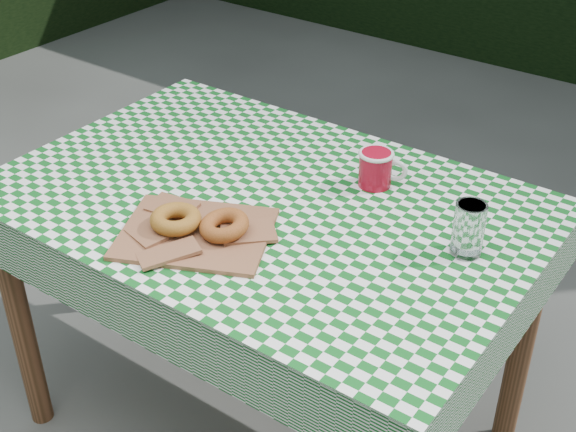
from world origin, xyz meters
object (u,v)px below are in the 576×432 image
object	(u,v)px
paper_bag	(196,232)
coffee_mug	(375,169)
table	(267,325)
drinking_glass	(468,229)

from	to	relation	value
paper_bag	coffee_mug	bearing A→B (deg)	64.25
table	drinking_glass	bearing A→B (deg)	8.00
paper_bag	coffee_mug	size ratio (longest dim) A/B	2.02
table	coffee_mug	distance (m)	0.50
drinking_glass	coffee_mug	bearing A→B (deg)	156.30
table	paper_bag	distance (m)	0.44
table	paper_bag	bearing A→B (deg)	-97.07
paper_bag	coffee_mug	distance (m)	0.46
table	coffee_mug	bearing A→B (deg)	48.44
paper_bag	drinking_glass	xyz separation A→B (m)	(0.49, 0.28, 0.05)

